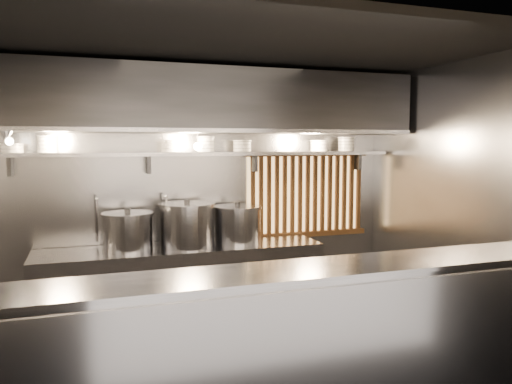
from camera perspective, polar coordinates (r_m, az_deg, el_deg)
floor at (r=4.69m, az=-1.82°, el=-19.59°), size 4.50×4.50×0.00m
ceiling at (r=4.32m, az=-1.94°, el=16.34°), size 4.50×4.50×0.00m
wall_back at (r=5.72m, az=-6.28°, el=-0.41°), size 4.50×0.00×4.50m
wall_right at (r=5.38m, az=21.68°, el=-1.14°), size 0.00×3.00×3.00m
serving_counter at (r=3.63m, az=2.82°, el=-17.57°), size 4.50×0.56×1.13m
cooking_bench at (r=5.49m, az=-8.42°, el=-10.80°), size 3.00×0.70×0.90m
bowl_shelf at (r=5.52m, az=-5.92°, el=4.37°), size 4.40×0.34×0.04m
exhaust_hood at (r=5.32m, az=-5.44°, el=10.20°), size 4.40×0.81×0.65m
wood_screen at (r=6.10m, az=5.83°, el=-0.23°), size 1.56×0.09×1.04m
faucet_left at (r=5.47m, az=-17.80°, el=-1.91°), size 0.04×0.30×0.50m
faucet_right at (r=5.52m, az=-10.52°, el=-1.66°), size 0.04×0.30×0.50m
heat_lamp at (r=4.95m, az=-26.67°, el=5.85°), size 0.25×0.35×0.20m
pendant_bulb at (r=5.38m, az=-6.68°, el=5.20°), size 0.09×0.09×0.19m
stock_pot_left at (r=5.29m, az=-14.42°, el=-4.36°), size 0.62×0.62×0.43m
stock_pot_mid at (r=5.34m, az=-7.87°, el=-3.74°), size 0.78×0.78×0.51m
stock_pot_right at (r=5.53m, az=-2.11°, el=-3.67°), size 0.71×0.71×0.45m
bowl_stack_0 at (r=5.42m, az=-26.12°, el=4.52°), size 0.22×0.22×0.09m
bowl_stack_1 at (r=5.39m, az=-22.74°, el=5.06°), size 0.21×0.21×0.17m
bowl_stack_2 at (r=5.45m, az=-9.80°, el=5.21°), size 0.20×0.20×0.13m
bowl_stack_3 at (r=5.52m, az=-5.76°, el=5.46°), size 0.21×0.21×0.17m
bowl_stack_4 at (r=5.63m, az=-1.60°, el=5.29°), size 0.22×0.22×0.13m
bowl_stack_5 at (r=5.99m, az=7.20°, el=5.27°), size 0.21×0.21×0.13m
bowl_stack_6 at (r=6.16m, az=10.27°, el=5.41°), size 0.21×0.21×0.17m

